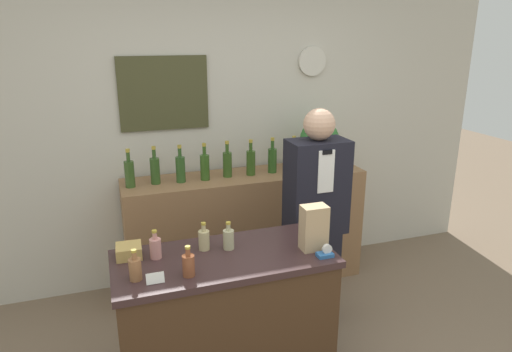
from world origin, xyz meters
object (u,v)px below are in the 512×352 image
object	(u,v)px
tape_dispenser	(326,253)
shopkeeper	(315,223)
potted_plant	(319,142)
paper_bag	(314,228)

from	to	relation	value
tape_dispenser	shopkeeper	bearing A→B (deg)	68.38
potted_plant	tape_dispenser	bearing A→B (deg)	-114.67
shopkeeper	tape_dispenser	xyz separation A→B (m)	(-0.26, -0.66, 0.12)
paper_bag	potted_plant	bearing A→B (deg)	62.60
shopkeeper	potted_plant	world-z (taller)	shopkeeper
paper_bag	tape_dispenser	bearing A→B (deg)	-77.57
potted_plant	tape_dispenser	world-z (taller)	potted_plant
paper_bag	shopkeeper	bearing A→B (deg)	62.53
potted_plant	paper_bag	world-z (taller)	potted_plant
potted_plant	paper_bag	size ratio (longest dim) A/B	1.61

